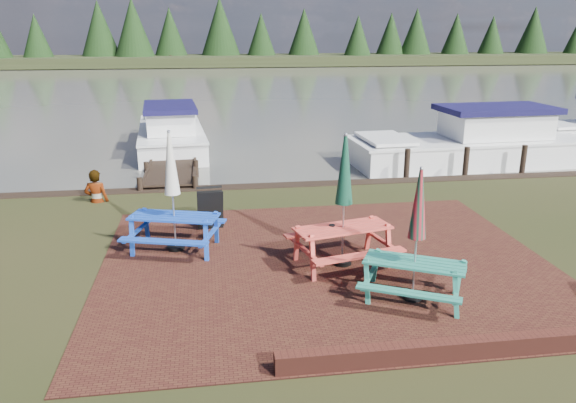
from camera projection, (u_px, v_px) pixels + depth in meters
The scene contains 13 objects.
ground at pixel (338, 285), 10.42m from camera, with size 120.00×120.00×0.00m, color black.
paving at pixel (326, 264), 11.36m from camera, with size 9.00×7.50×0.02m, color #3B1812.
brick_wall at pixel (515, 338), 8.39m from camera, with size 6.21×1.79×0.30m.
water at pixel (234, 87), 45.38m from camera, with size 120.00×60.00×0.02m, color #47453C.
far_treeline at pixel (221, 38), 71.82m from camera, with size 120.00×10.00×8.10m.
picnic_table_teal at pixel (415, 256), 9.64m from camera, with size 2.22×2.15×2.38m.
picnic_table_red at pixel (343, 221), 11.06m from camera, with size 2.25×2.09×2.65m.
picnic_table_blue at pixel (174, 210), 11.82m from camera, with size 2.25×2.11×2.57m.
chalkboard at pixel (210, 208), 13.24m from camera, with size 0.62×0.62×0.97m.
jetty at pixel (175, 155), 20.56m from camera, with size 1.76×9.08×1.00m.
boat_jetty at pixel (171, 135), 22.69m from camera, with size 3.05×7.44×2.11m.
boat_near at pixel (473, 146), 20.27m from camera, with size 8.60×3.33×2.29m.
person at pixel (94, 170), 15.14m from camera, with size 0.65×0.43×1.79m, color gray.
Camera 1 is at (-2.27, -9.25, 4.59)m, focal length 35.00 mm.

